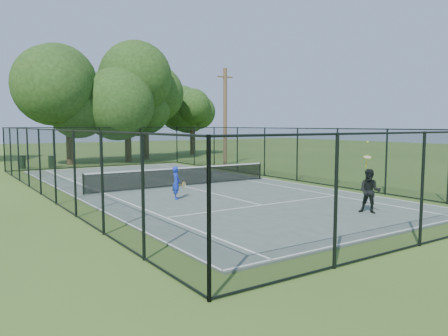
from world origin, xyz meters
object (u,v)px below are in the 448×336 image
trash_bin_left (22,162)px  player_black (370,191)px  player_blue (176,183)px  utility_pole (225,116)px  trash_bin_right (52,162)px  tennis_net (183,176)px

trash_bin_left → player_black: 25.54m
player_blue → player_black: player_black is taller
utility_pole → trash_bin_left: bearing=157.4°
utility_pole → player_black: (-6.46, -18.70, -2.98)m
trash_bin_right → utility_pole: utility_pole is taller
trash_bin_right → player_black: 24.58m
trash_bin_right → tennis_net: bearing=-77.4°
utility_pole → player_black: size_ratio=2.99×
utility_pole → player_blue: bearing=-131.1°
utility_pole → player_blue: size_ratio=5.45×
trash_bin_right → player_black: player_black is taller
trash_bin_right → utility_pole: size_ratio=0.12×
player_blue → utility_pole: bearing=48.9°
tennis_net → trash_bin_right: (-3.19, 14.28, -0.13)m
trash_bin_right → player_blue: 17.65m
trash_bin_left → player_black: player_black is taller
trash_bin_left → player_black: bearing=-73.2°
player_blue → player_black: (4.30, -6.37, 0.10)m
player_blue → player_black: size_ratio=0.55×
tennis_net → player_black: size_ratio=4.00×
tennis_net → utility_pole: (8.66, 9.00, 3.25)m
player_black → trash_bin_left: bearing=106.8°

